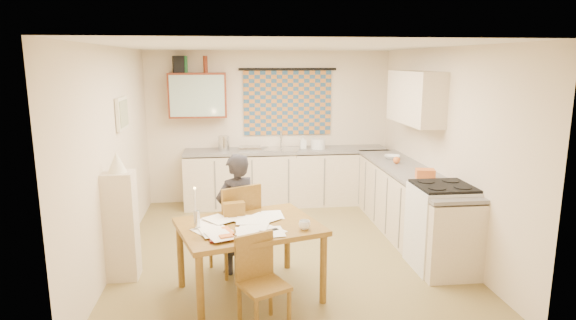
{
  "coord_description": "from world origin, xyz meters",
  "views": [
    {
      "loc": [
        -0.65,
        -5.7,
        2.33
      ],
      "look_at": [
        0.06,
        0.2,
        1.11
      ],
      "focal_mm": 30.0,
      "sensor_mm": 36.0,
      "label": 1
    }
  ],
  "objects": [
    {
      "name": "book",
      "position": [
        -0.82,
        -1.39,
        0.76
      ],
      "size": [
        0.29,
        0.32,
        0.02
      ],
      "primitive_type": "imported",
      "rotation": [
        0.0,
        0.0,
        0.31
      ],
      "color": "orange",
      "rests_on": "dining_table"
    },
    {
      "name": "fruit_orange",
      "position": [
        1.65,
        0.66,
        0.97
      ],
      "size": [
        0.1,
        0.1,
        0.1
      ],
      "primitive_type": "sphere",
      "color": "orange",
      "rests_on": "counter_right"
    },
    {
      "name": "upper_cabinet_right",
      "position": [
        1.83,
        0.55,
        1.85
      ],
      "size": [
        0.34,
        1.3,
        0.7
      ],
      "primitive_type": "cube",
      "color": "beige",
      "rests_on": "wall_right"
    },
    {
      "name": "window_blind",
      "position": [
        0.3,
        2.22,
        1.65
      ],
      "size": [
        1.45,
        0.03,
        1.05
      ],
      "primitive_type": "cube",
      "color": "#2A5172",
      "rests_on": "wall_back"
    },
    {
      "name": "lampshade",
      "position": [
        -1.84,
        -0.6,
        1.3
      ],
      "size": [
        0.2,
        0.2,
        0.22
      ],
      "primitive_type": "cone",
      "color": "beige",
      "rests_on": "shelf_stand"
    },
    {
      "name": "chair_far",
      "position": [
        -0.63,
        -0.56,
        0.32
      ],
      "size": [
        0.62,
        0.62,
        1.02
      ],
      "rotation": [
        0.0,
        0.0,
        3.61
      ],
      "color": "brown",
      "rests_on": "floor"
    },
    {
      "name": "orange_box",
      "position": [
        -0.71,
        -1.55,
        0.77
      ],
      "size": [
        0.14,
        0.11,
        0.04
      ],
      "primitive_type": "cube",
      "rotation": [
        0.0,
        0.0,
        0.27
      ],
      "color": "orange",
      "rests_on": "dining_table"
    },
    {
      "name": "candle",
      "position": [
        -1.0,
        -1.22,
        1.04
      ],
      "size": [
        0.03,
        0.03,
        0.22
      ],
      "primitive_type": "cylinder",
      "rotation": [
        0.0,
        0.0,
        0.16
      ],
      "color": "white",
      "rests_on": "dining_table"
    },
    {
      "name": "sink",
      "position": [
        0.19,
        1.95,
        0.88
      ],
      "size": [
        0.67,
        0.61,
        0.1
      ],
      "primitive_type": "cube",
      "rotation": [
        0.0,
        0.0,
        -0.33
      ],
      "color": "silver",
      "rests_on": "counter_back"
    },
    {
      "name": "bottle_green",
      "position": [
        -1.32,
        2.08,
        2.28
      ],
      "size": [
        0.08,
        0.08,
        0.26
      ],
      "primitive_type": "cylinder",
      "rotation": [
        0.0,
        0.0,
        -0.17
      ],
      "color": "#195926",
      "rests_on": "wall_cabinet"
    },
    {
      "name": "bottle_brown",
      "position": [
        -1.01,
        2.08,
        2.28
      ],
      "size": [
        0.09,
        0.09,
        0.26
      ],
      "primitive_type": "cylinder",
      "rotation": [
        0.0,
        0.0,
        -0.35
      ],
      "color": "#5C200E",
      "rests_on": "wall_cabinet"
    },
    {
      "name": "floor",
      "position": [
        0.0,
        0.0,
        -0.01
      ],
      "size": [
        4.0,
        4.5,
        0.02
      ],
      "primitive_type": "cube",
      "color": "olive",
      "rests_on": "ground"
    },
    {
      "name": "chair_near",
      "position": [
        -0.4,
        -1.79,
        0.26
      ],
      "size": [
        0.5,
        0.5,
        0.83
      ],
      "rotation": [
        0.0,
        0.0,
        0.44
      ],
      "color": "brown",
      "rests_on": "floor"
    },
    {
      "name": "orange_bag",
      "position": [
        1.7,
        -0.23,
        0.98
      ],
      "size": [
        0.25,
        0.2,
        0.12
      ],
      "primitive_type": "cube",
      "rotation": [
        0.0,
        0.0,
        -0.22
      ],
      "color": "orange",
      "rests_on": "counter_right"
    },
    {
      "name": "mixing_bowl",
      "position": [
        0.77,
        1.95,
        1.0
      ],
      "size": [
        0.31,
        0.31,
        0.16
      ],
      "primitive_type": "cylinder",
      "rotation": [
        0.0,
        0.0,
        -0.36
      ],
      "color": "white",
      "rests_on": "counter_back"
    },
    {
      "name": "dish_rack",
      "position": [
        -0.34,
        1.95,
        0.95
      ],
      "size": [
        0.36,
        0.31,
        0.06
      ],
      "primitive_type": "cube",
      "rotation": [
        0.0,
        0.0,
        -0.02
      ],
      "color": "silver",
      "rests_on": "counter_back"
    },
    {
      "name": "framed_print",
      "position": [
        -1.97,
        0.4,
        1.7
      ],
      "size": [
        0.04,
        0.5,
        0.4
      ],
      "primitive_type": "cube",
      "color": "beige",
      "rests_on": "wall_left"
    },
    {
      "name": "magazine",
      "position": [
        -0.87,
        -1.53,
        0.76
      ],
      "size": [
        0.24,
        0.29,
        0.02
      ],
      "primitive_type": "imported",
      "rotation": [
        0.0,
        0.0,
        0.11
      ],
      "color": "maroon",
      "rests_on": "dining_table"
    },
    {
      "name": "person",
      "position": [
        -0.6,
        -0.59,
        0.68
      ],
      "size": [
        0.77,
        0.75,
        1.35
      ],
      "primitive_type": "imported",
      "rotation": [
        0.0,
        0.0,
        3.66
      ],
      "color": "black",
      "rests_on": "floor"
    },
    {
      "name": "speaker",
      "position": [
        -1.43,
        2.08,
        2.28
      ],
      "size": [
        0.2,
        0.23,
        0.26
      ],
      "primitive_type": "cube",
      "rotation": [
        0.0,
        0.0,
        0.22
      ],
      "color": "black",
      "rests_on": "wall_cabinet"
    },
    {
      "name": "wall_cabinet_glass",
      "position": [
        -1.15,
        1.91,
        1.8
      ],
      "size": [
        0.84,
        0.02,
        0.64
      ],
      "primitive_type": "cube",
      "color": "#99B2A5",
      "rests_on": "wall_back"
    },
    {
      "name": "stove",
      "position": [
        1.7,
        -0.76,
        0.49
      ],
      "size": [
        0.63,
        0.63,
        0.98
      ],
      "color": "white",
      "rests_on": "floor"
    },
    {
      "name": "papers",
      "position": [
        -0.55,
        -1.24,
        0.76
      ],
      "size": [
        0.94,
        0.94,
        0.03
      ],
      "rotation": [
        0.0,
        0.0,
        0.29
      ],
      "color": "white",
      "rests_on": "dining_table"
    },
    {
      "name": "tap",
      "position": [
        0.18,
        2.13,
        1.06
      ],
      "size": [
        0.03,
        0.03,
        0.28
      ],
      "primitive_type": "cylinder",
      "rotation": [
        0.0,
        0.0,
        0.16
      ],
      "color": "silver",
      "rests_on": "counter_back"
    },
    {
      "name": "ceiling",
      "position": [
        0.0,
        0.0,
        2.51
      ],
      "size": [
        4.0,
        4.5,
        0.02
      ],
      "primitive_type": "cube",
      "color": "white",
      "rests_on": "floor"
    },
    {
      "name": "mug",
      "position": [
        0.03,
        -1.37,
        0.79
      ],
      "size": [
        0.18,
        0.18,
        0.09
      ],
      "primitive_type": "imported",
      "rotation": [
        0.0,
        0.0,
        0.33
      ],
      "color": "white",
      "rests_on": "dining_table"
    },
    {
      "name": "letter_rack",
      "position": [
        -0.63,
        -0.93,
        0.83
      ],
      "size": [
        0.23,
        0.14,
        0.16
      ],
      "primitive_type": "cube",
      "rotation": [
        0.0,
        0.0,
        0.18
      ],
      "color": "brown",
      "rests_on": "dining_table"
    },
    {
      "name": "dining_table",
      "position": [
        -0.49,
        -1.16,
        0.38
      ],
      "size": [
        1.56,
        1.34,
        0.75
      ],
      "rotation": [
        0.0,
        0.0,
        0.29
      ],
      "color": "brown",
      "rests_on": "floor"
    },
    {
      "name": "candle_flame",
      "position": [
        -0.99,
        -1.27,
        1.16
      ],
      "size": [
        0.02,
        0.02,
        0.02
      ],
      "primitive_type": "sphere",
      "color": "#FFCC66",
      "rests_on": "dining_table"
    },
    {
      "name": "wall_right",
      "position": [
        2.01,
        0.0,
        1.25
      ],
      "size": [
        0.02,
        4.5,
        2.5
      ],
      "primitive_type": "cube",
      "color": "beige",
      "rests_on": "floor"
    },
    {
      "name": "candle_holder",
      "position": [
        -0.99,
        -1.23,
        0.84
      ],
      "size": [
        0.08,
        0.08,
        0.18
      ],
      "primitive_type": "cylinder",
      "rotation": [
        0.0,
        0.0,
        0.47
      ],
      "color": "silver",
      "rests_on": "dining_table"
    },
    {
      "name": "counter_right",
      "position": [
        1.7,
        0.26,
        0.45
      ],
      "size": [
        0.62,
        2.95,
        0.92
      ],
      "color": "beige",
      "rests_on": "floor"
    },
    {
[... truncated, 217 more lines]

